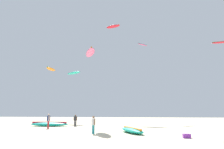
% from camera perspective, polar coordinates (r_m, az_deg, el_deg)
% --- Properties ---
extents(ground_plane, '(120.00, 120.00, 0.00)m').
position_cam_1_polar(ground_plane, '(12.42, -9.01, -19.60)').
color(ground_plane, beige).
extents(person_foreground, '(0.36, 0.45, 1.60)m').
position_cam_1_polar(person_foreground, '(18.92, -5.31, -13.63)').
color(person_foreground, teal).
rests_on(person_foreground, ground).
extents(person_midground, '(0.40, 0.48, 1.73)m').
position_cam_1_polar(person_midground, '(25.92, -17.58, -12.16)').
color(person_midground, '#B21E23').
rests_on(person_midground, ground).
extents(person_left, '(0.52, 0.35, 1.57)m').
position_cam_1_polar(person_left, '(28.99, -10.37, -12.43)').
color(person_left, '#2D2D33').
rests_on(person_left, ground).
extents(kite_grounded_near, '(2.93, 4.48, 0.57)m').
position_cam_1_polar(kite_grounded_near, '(19.70, 5.71, -15.50)').
color(kite_grounded_near, '#19B29E').
rests_on(kite_grounded_near, ground).
extents(kite_grounded_mid, '(5.27, 1.63, 0.65)m').
position_cam_1_polar(kite_grounded_mid, '(29.55, -17.38, -13.29)').
color(kite_grounded_mid, '#19B29E').
rests_on(kite_grounded_mid, ground).
extents(cooler_box, '(0.56, 0.36, 0.32)m').
position_cam_1_polar(cooler_box, '(16.99, 20.44, -16.04)').
color(cooler_box, purple).
rests_on(cooler_box, ground).
extents(kite_aloft_0, '(2.48, 4.40, 0.71)m').
position_cam_1_polar(kite_aloft_0, '(27.99, -6.19, 6.16)').
color(kite_aloft_0, '#E5598C').
extents(kite_aloft_1, '(3.82, 3.20, 0.41)m').
position_cam_1_polar(kite_aloft_1, '(40.20, -10.82, 0.43)').
color(kite_aloft_1, '#19B29E').
extents(kite_aloft_2, '(3.67, 1.55, 0.47)m').
position_cam_1_polar(kite_aloft_2, '(48.88, 28.50, 8.04)').
color(kite_aloft_2, red).
extents(kite_aloft_3, '(3.80, 2.26, 0.61)m').
position_cam_1_polar(kite_aloft_3, '(50.71, 0.31, 13.48)').
color(kite_aloft_3, red).
extents(kite_aloft_4, '(1.07, 3.54, 0.53)m').
position_cam_1_polar(kite_aloft_4, '(42.85, -16.93, 1.47)').
color(kite_aloft_4, orange).
extents(kite_aloft_6, '(2.70, 2.46, 0.58)m').
position_cam_1_polar(kite_aloft_6, '(46.42, 8.69, 8.39)').
color(kite_aloft_6, '#E5598C').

